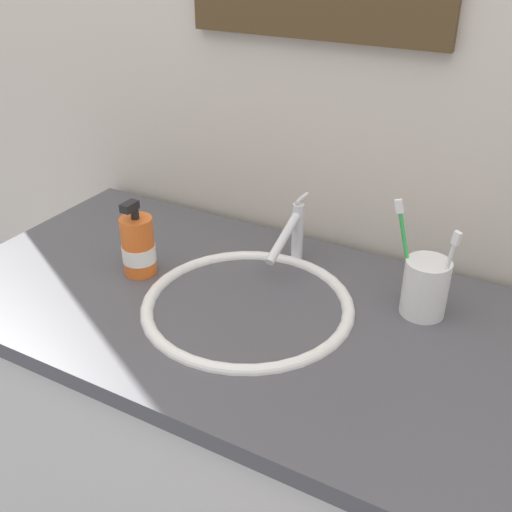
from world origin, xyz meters
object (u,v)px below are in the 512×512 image
(faucet, at_px, (293,233))
(toothbrush_cup, at_px, (425,288))
(toothbrush_white, at_px, (447,269))
(soap_dispenser, at_px, (138,247))
(toothbrush_green, at_px, (406,249))

(faucet, height_order, toothbrush_cup, faucet)
(toothbrush_white, height_order, soap_dispenser, toothbrush_white)
(toothbrush_white, xyz_separation_m, toothbrush_green, (-0.07, 0.00, 0.02))
(faucet, relative_size, soap_dispenser, 1.05)
(toothbrush_white, bearing_deg, faucet, 169.63)
(toothbrush_white, xyz_separation_m, soap_dispenser, (-0.56, -0.13, -0.05))
(toothbrush_green, distance_m, soap_dispenser, 0.51)
(toothbrush_cup, height_order, soap_dispenser, soap_dispenser)
(toothbrush_cup, bearing_deg, toothbrush_green, -173.53)
(toothbrush_cup, bearing_deg, soap_dispenser, -165.73)
(toothbrush_green, height_order, soap_dispenser, toothbrush_green)
(toothbrush_white, relative_size, soap_dispenser, 1.11)
(toothbrush_cup, xyz_separation_m, toothbrush_green, (-0.04, -0.00, 0.07))
(faucet, xyz_separation_m, toothbrush_cup, (0.29, -0.05, -0.02))
(faucet, bearing_deg, toothbrush_white, -10.37)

